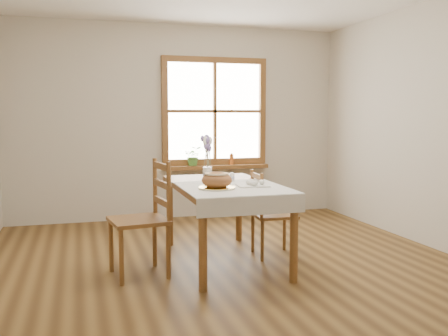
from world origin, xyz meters
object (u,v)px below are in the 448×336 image
(chair_right, at_px, (274,213))
(flower_vase, at_px, (207,173))
(dining_table, at_px, (224,193))
(chair_left, at_px, (139,219))
(bread_plate, at_px, (217,188))

(chair_right, relative_size, flower_vase, 7.96)
(dining_table, xyz_separation_m, chair_left, (-0.83, -0.19, -0.16))
(chair_right, bearing_deg, flower_vase, 59.28)
(dining_table, distance_m, chair_right, 0.59)
(chair_left, relative_size, flower_vase, 9.42)
(chair_left, relative_size, chair_right, 1.18)
(dining_table, xyz_separation_m, flower_vase, (-0.04, 0.46, 0.14))
(dining_table, relative_size, flower_vase, 15.00)
(dining_table, bearing_deg, chair_left, -166.97)
(dining_table, distance_m, flower_vase, 0.48)
(chair_right, relative_size, bread_plate, 2.76)
(dining_table, relative_size, chair_right, 1.88)
(bread_plate, height_order, flower_vase, flower_vase)
(chair_left, distance_m, flower_vase, 1.06)
(dining_table, distance_m, bread_plate, 0.41)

